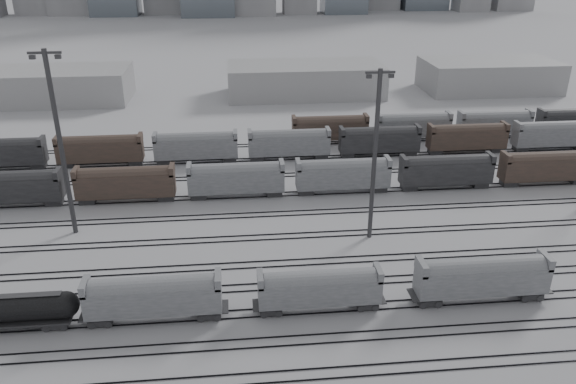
{
  "coord_description": "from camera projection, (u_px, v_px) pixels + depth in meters",
  "views": [
    {
      "loc": [
        -9.03,
        -49.45,
        37.11
      ],
      "look_at": [
        -1.63,
        24.01,
        4.0
      ],
      "focal_mm": 35.0,
      "sensor_mm": 36.0,
      "label": 1
    }
  ],
  "objects": [
    {
      "name": "hopper_car_a",
      "position": [
        153.0,
        295.0,
        58.86
      ],
      "size": [
        14.29,
        2.84,
        5.11
      ],
      "color": "black",
      "rests_on": "ground"
    },
    {
      "name": "hopper_car_b",
      "position": [
        320.0,
        287.0,
        60.55
      ],
      "size": [
        13.4,
        2.66,
        4.79
      ],
      "color": "black",
      "rests_on": "ground"
    },
    {
      "name": "warehouse_right",
      "position": [
        489.0,
        75.0,
        151.01
      ],
      "size": [
        35.0,
        18.0,
        8.0
      ],
      "primitive_type": "cube",
      "color": "#AFAFB2",
      "rests_on": "ground"
    },
    {
      "name": "hopper_car_c",
      "position": [
        482.0,
        275.0,
        62.09
      ],
      "size": [
        14.81,
        2.94,
        5.3
      ],
      "color": "black",
      "rests_on": "ground"
    },
    {
      "name": "warehouse_left",
      "position": [
        27.0,
        86.0,
        140.02
      ],
      "size": [
        50.0,
        18.0,
        8.0
      ],
      "primitive_type": "cube",
      "color": "#AFAFB2",
      "rests_on": "ground"
    },
    {
      "name": "tracks",
      "position": [
        305.0,
        237.0,
        76.76
      ],
      "size": [
        220.0,
        71.5,
        0.16
      ],
      "color": "black",
      "rests_on": "ground"
    },
    {
      "name": "ground",
      "position": [
        325.0,
        315.0,
        60.91
      ],
      "size": [
        900.0,
        900.0,
        0.0
      ],
      "primitive_type": "plane",
      "color": "silver",
      "rests_on": "ground"
    },
    {
      "name": "light_mast_b",
      "position": [
        60.0,
        141.0,
        72.72
      ],
      "size": [
        4.03,
        0.65,
        25.21
      ],
      "color": "#363638",
      "rests_on": "ground"
    },
    {
      "name": "bg_string_far",
      "position": [
        454.0,
        126.0,
        113.85
      ],
      "size": [
        66.0,
        3.0,
        5.6
      ],
      "color": "#4E3A31",
      "rests_on": "ground"
    },
    {
      "name": "bg_string_mid",
      "position": [
        379.0,
        141.0,
        104.98
      ],
      "size": [
        151.0,
        3.0,
        5.6
      ],
      "color": "black",
      "rests_on": "ground"
    },
    {
      "name": "warehouse_mid",
      "position": [
        305.0,
        80.0,
        146.43
      ],
      "size": [
        40.0,
        18.0,
        8.0
      ],
      "primitive_type": "cube",
      "color": "#AFAFB2",
      "rests_on": "ground"
    },
    {
      "name": "bg_string_near",
      "position": [
        343.0,
        176.0,
        89.54
      ],
      "size": [
        151.0,
        3.0,
        5.6
      ],
      "color": "gray",
      "rests_on": "ground"
    },
    {
      "name": "light_mast_c",
      "position": [
        375.0,
        153.0,
        71.99
      ],
      "size": [
        3.69,
        0.59,
        23.06
      ],
      "color": "#363638",
      "rests_on": "ground"
    }
  ]
}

